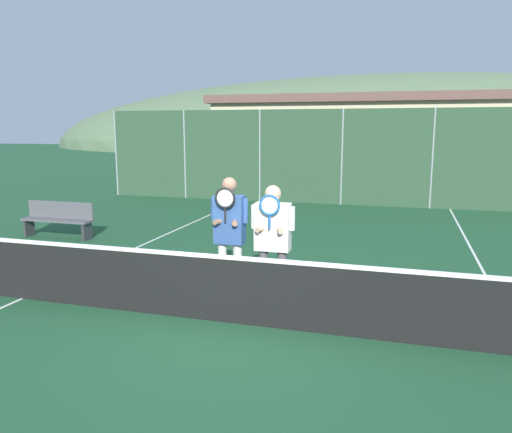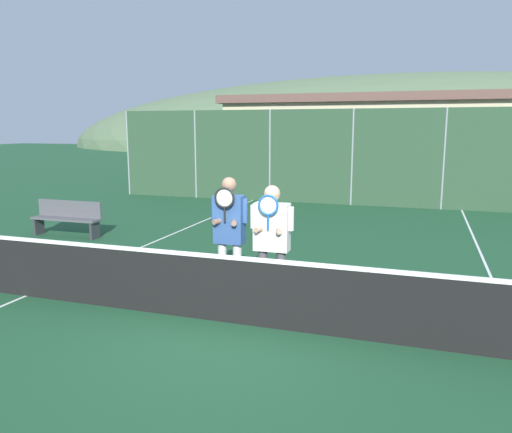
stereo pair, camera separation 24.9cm
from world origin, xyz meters
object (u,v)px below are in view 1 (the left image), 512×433
at_px(bench_courtside, 58,218).
at_px(car_center, 512,175).
at_px(car_left_of_center, 375,172).
at_px(player_leftmost, 229,229).
at_px(car_far_left, 255,169).
at_px(player_center_left, 273,235).

bearing_deg(bench_courtside, car_center, 41.79).
bearing_deg(car_left_of_center, car_center, 3.78).
height_order(car_left_of_center, car_center, car_left_of_center).
bearing_deg(bench_courtside, player_leftmost, -29.45).
relative_size(car_far_left, car_left_of_center, 1.06).
relative_size(player_leftmost, car_far_left, 0.41).
xyz_separation_m(player_leftmost, car_far_left, (-3.56, 13.17, -0.23)).
xyz_separation_m(player_leftmost, bench_courtside, (-5.37, 3.03, -0.65)).
height_order(player_leftmost, bench_courtside, player_leftmost).
relative_size(player_center_left, car_left_of_center, 0.41).
height_order(player_center_left, car_far_left, player_center_left).
bearing_deg(car_left_of_center, player_leftmost, -95.89).
xyz_separation_m(car_center, bench_courtside, (-11.55, -10.33, -0.39)).
xyz_separation_m(car_far_left, car_left_of_center, (4.91, -0.14, -0.00)).
height_order(car_far_left, car_center, car_far_left).
bearing_deg(car_center, player_leftmost, -114.85).
bearing_deg(car_center, car_left_of_center, -176.22).
relative_size(player_leftmost, car_left_of_center, 0.43).
bearing_deg(car_left_of_center, car_far_left, 178.42).
bearing_deg(player_leftmost, player_center_left, -5.85).
bearing_deg(car_center, bench_courtside, -138.21).
xyz_separation_m(player_leftmost, player_center_left, (0.67, -0.07, -0.03)).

